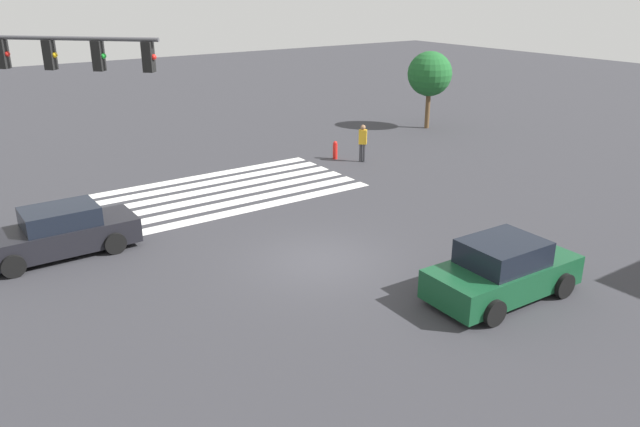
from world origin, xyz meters
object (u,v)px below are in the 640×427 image
(car_1, at_px, (58,233))
(pedestrian, at_px, (363,141))
(traffic_signal_mast, at_px, (24,84))
(car_3, at_px, (503,271))
(fire_hydrant, at_px, (335,150))
(tree_corner_a, at_px, (430,74))

(car_1, distance_m, pedestrian, 14.53)
(traffic_signal_mast, height_order, pedestrian, traffic_signal_mast)
(car_3, distance_m, fire_hydrant, 14.42)
(pedestrian, xyz_separation_m, fire_hydrant, (0.75, -1.13, -0.55))
(tree_corner_a, xyz_separation_m, fire_hydrant, (8.29, 2.44, -2.63))
(traffic_signal_mast, xyz_separation_m, fire_hydrant, (-13.49, -2.84, -4.61))
(tree_corner_a, bearing_deg, pedestrian, 25.33)
(car_3, xyz_separation_m, pedestrian, (-5.28, -12.56, 0.24))
(tree_corner_a, bearing_deg, car_1, 16.97)
(tree_corner_a, bearing_deg, traffic_signal_mast, 13.64)
(traffic_signal_mast, distance_m, pedestrian, 14.90)
(car_1, relative_size, tree_corner_a, 1.08)
(tree_corner_a, height_order, fire_hydrant, tree_corner_a)
(car_1, distance_m, car_3, 13.03)
(car_3, height_order, pedestrian, pedestrian)
(traffic_signal_mast, bearing_deg, fire_hydrant, 56.91)
(car_1, xyz_separation_m, car_3, (-8.92, 9.50, 0.04))
(traffic_signal_mast, distance_m, tree_corner_a, 22.50)
(pedestrian, bearing_deg, tree_corner_a, 160.14)
(car_3, bearing_deg, fire_hydrant, 73.28)
(car_1, distance_m, fire_hydrant, 14.09)
(car_1, bearing_deg, car_3, 133.03)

